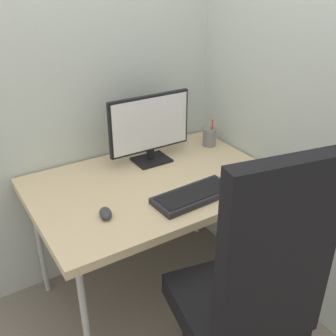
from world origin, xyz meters
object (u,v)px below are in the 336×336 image
(mouse, at_px, (105,213))
(pen_holder, at_px, (210,137))
(monitor, at_px, (150,127))
(keyboard, at_px, (194,195))
(office_chair, at_px, (249,291))
(notebook, at_px, (254,173))

(mouse, xyz_separation_m, pen_holder, (0.85, 0.37, 0.03))
(monitor, bearing_deg, keyboard, -93.78)
(keyboard, bearing_deg, monitor, 86.22)
(mouse, bearing_deg, office_chair, -48.70)
(keyboard, bearing_deg, mouse, 169.65)
(office_chair, bearing_deg, monitor, 82.08)
(monitor, distance_m, pen_holder, 0.43)
(pen_holder, bearing_deg, office_chair, -119.32)
(office_chair, bearing_deg, notebook, 46.59)
(keyboard, bearing_deg, pen_holder, 45.99)
(mouse, distance_m, notebook, 0.82)
(keyboard, xyz_separation_m, notebook, (0.40, 0.02, -0.00))
(office_chair, height_order, pen_holder, office_chair)
(keyboard, relative_size, pen_holder, 2.43)
(office_chair, distance_m, keyboard, 0.53)
(monitor, relative_size, notebook, 2.89)
(office_chair, relative_size, monitor, 2.59)
(office_chair, height_order, monitor, office_chair)
(monitor, height_order, pen_holder, monitor)
(keyboard, distance_m, mouse, 0.42)
(monitor, distance_m, mouse, 0.61)
(office_chair, xyz_separation_m, mouse, (-0.31, 0.58, 0.13))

